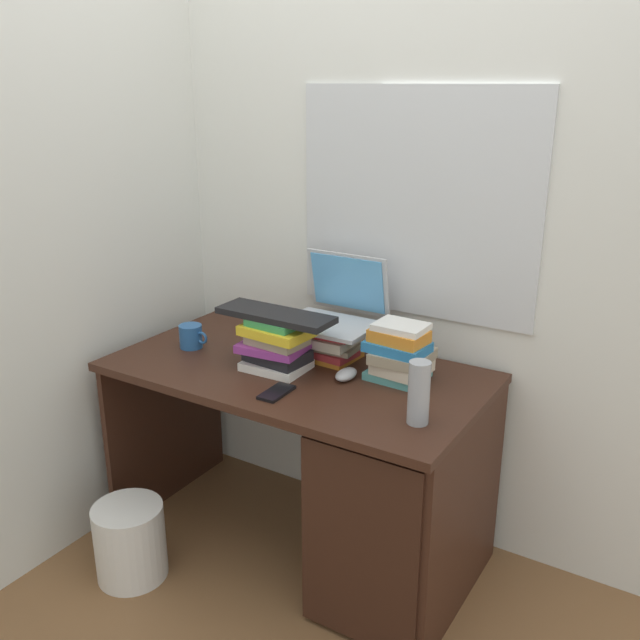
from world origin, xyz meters
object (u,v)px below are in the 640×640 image
object	(u,v)px
mug	(191,336)
wastebasket	(130,541)
keyboard	(275,315)
cell_phone	(277,392)
laptop	(337,307)
book_stack_tall	(330,343)
book_stack_side	(400,354)
book_stack_keyboard_riser	(277,344)
computer_mouse	(346,374)
water_bottle	(419,393)
desk	(374,480)

from	to	relation	value
mug	wastebasket	xyz separation A→B (m)	(0.05, -0.43, -0.63)
keyboard	cell_phone	size ratio (longest dim) A/B	3.09
laptop	cell_phone	xyz separation A→B (m)	(0.01, -0.41, -0.18)
mug	keyboard	bearing A→B (deg)	-0.56
keyboard	laptop	bearing A→B (deg)	66.78
book_stack_tall	cell_phone	xyz separation A→B (m)	(0.01, -0.34, -0.06)
book_stack_side	laptop	xyz separation A→B (m)	(-0.30, 0.09, 0.09)
cell_phone	book_stack_side	bearing A→B (deg)	46.10
wastebasket	keyboard	bearing A→B (deg)	50.52
keyboard	book_stack_keyboard_riser	bearing A→B (deg)	-8.21
book_stack_tall	wastebasket	size ratio (longest dim) A/B	0.79
book_stack_side	computer_mouse	bearing A→B (deg)	-148.24
book_stack_side	computer_mouse	xyz separation A→B (m)	(-0.15, -0.09, -0.08)
book_stack_side	keyboard	world-z (taller)	keyboard
water_bottle	cell_phone	distance (m)	0.48
computer_mouse	mug	xyz separation A→B (m)	(-0.65, -0.05, 0.03)
mug	cell_phone	distance (m)	0.54
laptop	mug	xyz separation A→B (m)	(-0.50, -0.23, -0.14)
computer_mouse	mug	distance (m)	0.65
book_stack_tall	cell_phone	distance (m)	0.35
book_stack_keyboard_riser	water_bottle	size ratio (longest dim) A/B	1.33
laptop	wastebasket	distance (m)	1.11
laptop	computer_mouse	size ratio (longest dim) A/B	3.15
computer_mouse	keyboard	bearing A→B (deg)	-168.42
book_stack_side	keyboard	bearing A→B (deg)	-160.12
keyboard	mug	distance (m)	0.43
desk	book_stack_side	size ratio (longest dim) A/B	6.26
water_bottle	mug	bearing A→B (deg)	173.27
cell_phone	computer_mouse	bearing A→B (deg)	57.11
book_stack_side	cell_phone	xyz separation A→B (m)	(-0.29, -0.31, -0.09)
desk	keyboard	world-z (taller)	keyboard
book_stack_side	wastebasket	distance (m)	1.17
keyboard	computer_mouse	bearing A→B (deg)	11.67
book_stack_side	laptop	bearing A→B (deg)	162.97
mug	water_bottle	bearing A→B (deg)	-6.73
laptop	computer_mouse	distance (m)	0.29
book_stack_keyboard_riser	book_stack_side	bearing A→B (deg)	20.04
book_stack_tall	cell_phone	bearing A→B (deg)	-88.71
book_stack_tall	mug	distance (m)	0.54
laptop	cell_phone	size ratio (longest dim) A/B	2.41
book_stack_keyboard_riser	computer_mouse	size ratio (longest dim) A/B	2.49
book_stack_side	keyboard	size ratio (longest dim) A/B	0.50
desk	computer_mouse	xyz separation A→B (m)	(-0.14, 0.04, 0.35)
cell_phone	wastebasket	xyz separation A→B (m)	(-0.47, -0.26, -0.59)
wastebasket	book_stack_side	bearing A→B (deg)	37.13
keyboard	computer_mouse	xyz separation A→B (m)	(0.25, 0.05, -0.18)
book_stack_keyboard_riser	book_stack_tall	bearing A→B (deg)	58.88
mug	wastebasket	world-z (taller)	mug
laptop	book_stack_keyboard_riser	bearing A→B (deg)	-112.78
keyboard	cell_phone	bearing A→B (deg)	-54.83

